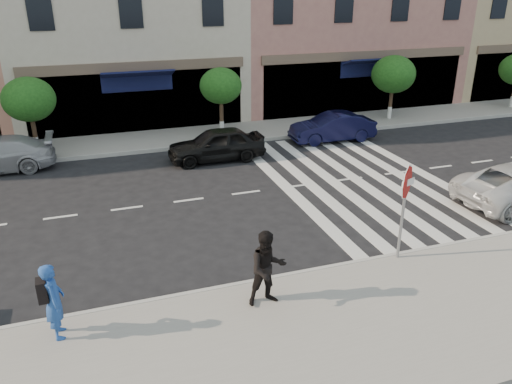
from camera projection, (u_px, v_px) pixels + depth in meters
name	position (u px, v px, depth m)	size (l,w,h in m)	color
ground	(220.00, 258.00, 13.03)	(120.00, 120.00, 0.00)	black
sidewalk_near	(270.00, 348.00, 9.72)	(60.00, 4.50, 0.15)	gray
sidewalk_far	(157.00, 140.00, 22.59)	(60.00, 3.00, 0.15)	gray
building_centre	(122.00, 7.00, 25.58)	(11.00, 9.00, 11.00)	beige
street_tree_wb	(29.00, 100.00, 20.07)	(2.10, 2.10, 3.06)	#473323
street_tree_c	(221.00, 86.00, 22.43)	(1.90, 1.90, 3.04)	#473323
street_tree_ea	(393.00, 74.00, 25.10)	(2.20, 2.20, 3.19)	#473323
stop_sign	(406.00, 191.00, 12.07)	(0.85, 0.33, 2.53)	gray
photographer	(54.00, 301.00, 9.67)	(0.59, 0.39, 1.61)	#214A9B
walker	(268.00, 268.00, 10.65)	(0.84, 0.65, 1.73)	black
car_far_mid	(216.00, 144.00, 20.02)	(1.56, 3.89, 1.32)	black
car_far_right	(332.00, 127.00, 22.50)	(1.34, 3.84, 1.26)	black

